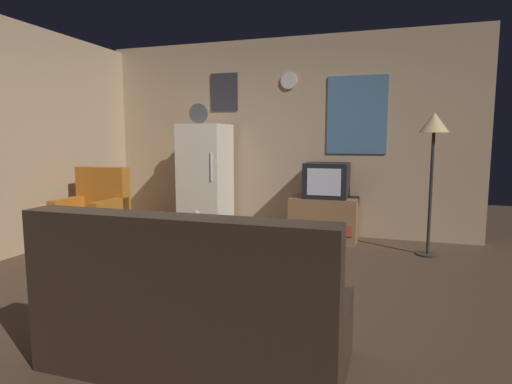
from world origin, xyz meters
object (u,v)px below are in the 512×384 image
object	(u,v)px
mug_ceramic_white	(199,223)
couch	(194,314)
fridge	(206,179)
standing_lamp	(434,134)
mug_ceramic_tan	(197,220)
coffee_table	(205,249)
crt_tv	(327,180)
wine_glass	(197,218)
tv_stand	(324,219)
armchair	(93,220)

from	to	relation	value
mug_ceramic_white	couch	bearing A→B (deg)	-65.72
fridge	mug_ceramic_white	distance (m)	1.81
standing_lamp	mug_ceramic_tan	size ratio (longest dim) A/B	17.67
couch	standing_lamp	bearing A→B (deg)	63.40
coffee_table	standing_lamp	bearing A→B (deg)	31.12
crt_tv	coffee_table	world-z (taller)	crt_tv
fridge	standing_lamp	bearing A→B (deg)	-5.31
mug_ceramic_white	couch	distance (m)	1.69
fridge	wine_glass	size ratio (longest dim) A/B	11.80
fridge	standing_lamp	xyz separation A→B (m)	(2.85, -0.26, 0.60)
tv_stand	couch	bearing A→B (deg)	-94.22
fridge	mug_ceramic_white	xyz separation A→B (m)	(0.69, -1.66, -0.25)
coffee_table	mug_ceramic_white	bearing A→B (deg)	-97.40
tv_stand	wine_glass	xyz separation A→B (m)	(-1.00, -1.66, 0.25)
standing_lamp	couch	size ratio (longest dim) A/B	0.94
fridge	wine_glass	bearing A→B (deg)	-68.47
tv_stand	wine_glass	distance (m)	1.96
standing_lamp	armchair	distance (m)	4.04
fridge	mug_ceramic_tan	bearing A→B (deg)	-68.58
crt_tv	couch	distance (m)	3.32
tv_stand	crt_tv	xyz separation A→B (m)	(0.03, -0.00, 0.50)
tv_stand	wine_glass	bearing A→B (deg)	-120.96
fridge	coffee_table	distance (m)	1.79
fridge	standing_lamp	size ratio (longest dim) A/B	1.11
armchair	crt_tv	bearing A→B (deg)	24.76
wine_glass	crt_tv	bearing A→B (deg)	58.40
mug_ceramic_white	standing_lamp	bearing A→B (deg)	32.84
tv_stand	standing_lamp	size ratio (longest dim) A/B	0.53
crt_tv	mug_ceramic_tan	world-z (taller)	crt_tv
crt_tv	tv_stand	bearing A→B (deg)	177.83
coffee_table	couch	distance (m)	1.77
standing_lamp	tv_stand	bearing A→B (deg)	164.16
mug_ceramic_tan	couch	bearing A→B (deg)	-64.96
armchair	couch	distance (m)	3.13
fridge	armchair	world-z (taller)	fridge
fridge	crt_tv	distance (m)	1.65
coffee_table	mug_ceramic_tan	world-z (taller)	mug_ceramic_tan
wine_glass	fridge	bearing A→B (deg)	111.53
standing_lamp	mug_ceramic_white	bearing A→B (deg)	-147.16
coffee_table	armchair	bearing A→B (deg)	165.30
fridge	mug_ceramic_white	size ratio (longest dim) A/B	19.67
wine_glass	couch	size ratio (longest dim) A/B	0.09
crt_tv	armchair	size ratio (longest dim) A/B	0.56
armchair	couch	xyz separation A→B (m)	(2.35, -2.07, -0.03)
crt_tv	armchair	bearing A→B (deg)	-155.24
couch	tv_stand	bearing A→B (deg)	85.78
coffee_table	couch	world-z (taller)	couch
fridge	armchair	size ratio (longest dim) A/B	1.84
mug_ceramic_white	armchair	xyz separation A→B (m)	(-1.65, 0.53, -0.16)
wine_glass	mug_ceramic_white	xyz separation A→B (m)	(0.06, -0.08, -0.03)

